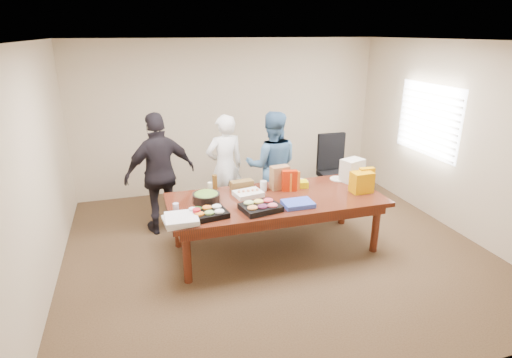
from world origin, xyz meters
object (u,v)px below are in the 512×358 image
object	(u,v)px
person_center	(225,167)
salad_bowl	(206,198)
person_right	(272,166)
conference_table	(275,224)
sheet_cake	(248,194)
office_chair	(336,173)

from	to	relation	value
person_center	salad_bowl	world-z (taller)	person_center
person_right	salad_bowl	world-z (taller)	person_right
conference_table	sheet_cake	bearing A→B (deg)	153.53
office_chair	person_center	xyz separation A→B (m)	(-1.87, 0.10, 0.25)
conference_table	person_right	bearing A→B (deg)	73.67
person_center	office_chair	bearing A→B (deg)	169.33
person_center	sheet_cake	world-z (taller)	person_center
person_center	conference_table	bearing A→B (deg)	99.94
sheet_cake	conference_table	bearing A→B (deg)	-36.85
person_center	person_right	world-z (taller)	person_right
conference_table	salad_bowl	size ratio (longest dim) A/B	7.96
conference_table	sheet_cake	size ratio (longest dim) A/B	7.85
person_center	sheet_cake	distance (m)	1.08
person_right	sheet_cake	size ratio (longest dim) A/B	4.75
office_chair	person_center	world-z (taller)	person_center
conference_table	office_chair	world-z (taller)	office_chair
conference_table	salad_bowl	bearing A→B (deg)	172.15
conference_table	person_right	size ratio (longest dim) A/B	1.65
office_chair	sheet_cake	world-z (taller)	office_chair
office_chair	sheet_cake	size ratio (longest dim) A/B	3.20
conference_table	office_chair	size ratio (longest dim) A/B	2.45
sheet_cake	salad_bowl	distance (m)	0.57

